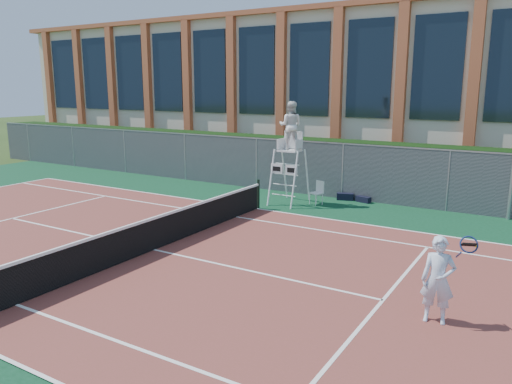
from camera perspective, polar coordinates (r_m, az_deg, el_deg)
The scene contains 12 objects.
ground at distance 14.08m, azimuth -11.59°, elevation -6.59°, with size 120.00×120.00×0.00m, color #233814.
apron at distance 14.79m, azimuth -8.97°, elevation -5.57°, with size 36.00×20.00×0.01m, color #0C351B.
tennis_court at distance 14.08m, azimuth -11.60°, elevation -6.52°, with size 23.77×10.97×0.02m, color brown.
tennis_net at distance 13.92m, azimuth -11.69°, elevation -4.50°, with size 0.10×11.30×1.10m.
fence at distance 20.94m, azimuth 4.76°, elevation 2.80°, with size 40.00×0.06×2.20m, color #595E60, non-canonical shape.
hedge at distance 22.01m, azimuth 6.16°, elevation 3.23°, with size 40.00×1.40×2.20m, color black.
building at distance 29.16m, azimuth 13.06°, elevation 11.13°, with size 45.00×10.60×8.22m.
umpire_chair at distance 18.93m, azimuth 3.97°, elevation 7.26°, with size 1.10×1.69×3.93m.
plastic_chair at distance 19.14m, azimuth 7.10°, elevation 0.16°, with size 0.55×0.55×0.90m.
sports_bag_near at distance 20.07m, azimuth 10.16°, elevation -0.52°, with size 0.65×0.26×0.28m, color black.
sports_bag_far at distance 19.83m, azimuth 12.16°, elevation -0.82°, with size 0.57×0.25×0.23m, color black.
tennis_player at distance 10.09m, azimuth 20.12°, elevation -9.38°, with size 0.97×0.68×1.70m.
Camera 1 is at (9.16, -9.73, 4.43)m, focal length 35.00 mm.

